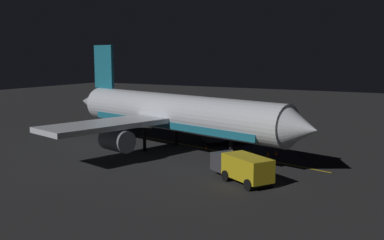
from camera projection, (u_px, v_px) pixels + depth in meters
The scene contains 10 objects.
ground_plane at pixel (176, 152), 48.73m from camera, with size 180.00×180.00×0.20m, color #252526.
apron_guide_stripe at pixel (218, 151), 48.64m from camera, with size 0.24×26.06×0.01m, color gold.
airliner at pixel (172, 114), 48.55m from camera, with size 29.13×34.34×11.41m.
baggage_truck at pixel (242, 168), 36.66m from camera, with size 4.89×6.33×2.25m.
catering_truck at pixel (232, 133), 52.42m from camera, with size 5.97×5.78×2.47m.
ground_crew_worker at pixel (232, 159), 40.97m from camera, with size 0.40×0.40×1.74m.
traffic_cone_near_left at pixel (268, 154), 46.10m from camera, with size 0.50×0.50×0.55m.
traffic_cone_near_right at pixel (206, 147), 49.36m from camera, with size 0.50×0.50×0.55m.
traffic_cone_under_wing at pixel (276, 153), 46.50m from camera, with size 0.50×0.50×0.55m.
traffic_cone_far at pixel (245, 162), 42.82m from camera, with size 0.50×0.50×0.55m.
Camera 1 is at (40.64, 25.12, 10.22)m, focal length 42.51 mm.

